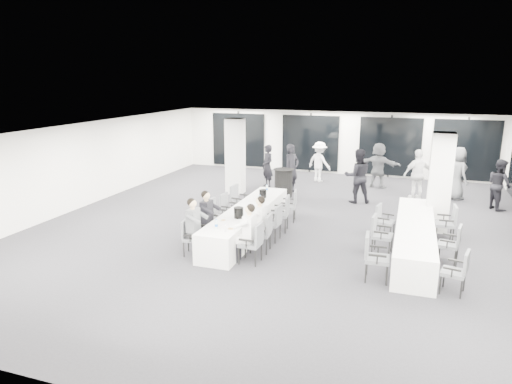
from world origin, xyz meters
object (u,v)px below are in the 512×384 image
(cocktail_table, at_px, (283,183))
(standing_guest_g, at_px, (268,163))
(standing_guest_f, at_px, (379,162))
(ice_bucket_near, at_px, (239,213))
(chair_main_right_mid, at_px, (274,221))
(chair_main_right_fourth, at_px, (282,211))
(ice_bucket_far, at_px, (263,194))
(chair_side_left_near, at_px, (373,254))
(chair_side_right_mid, at_px, (452,242))
(standing_guest_c, at_px, (319,159))
(standing_guest_h, at_px, (500,181))
(standing_guest_e, at_px, (457,170))
(chair_main_left_mid, at_px, (215,215))
(standing_guest_d, at_px, (418,171))
(chair_main_left_far, at_px, (238,199))
(chair_main_left_second, at_px, (203,225))
(standing_guest_a, at_px, (292,166))
(standing_guest_b, at_px, (358,172))
(chair_side_right_far, at_px, (448,221))
(banquet_table_main, at_px, (248,221))
(chair_main_left_near, at_px, (190,235))
(chair_main_left_fourth, at_px, (228,207))
(chair_side_left_mid, at_px, (379,232))
(chair_main_right_second, at_px, (264,230))
(chair_side_right_near, at_px, (458,269))
(chair_side_left_far, at_px, (383,219))
(chair_main_right_far, at_px, (291,204))
(chair_main_right_near, at_px, (254,240))

(cocktail_table, xyz_separation_m, standing_guest_g, (-1.01, 1.25, 0.44))
(standing_guest_f, distance_m, ice_bucket_near, 8.34)
(cocktail_table, height_order, chair_main_right_mid, cocktail_table)
(chair_main_right_fourth, height_order, ice_bucket_far, chair_main_right_fourth)
(chair_side_left_near, xyz_separation_m, chair_side_right_mid, (1.67, 1.52, -0.05))
(chair_main_right_fourth, bearing_deg, standing_guest_c, -4.62)
(cocktail_table, height_order, standing_guest_h, standing_guest_h)
(chair_side_left_near, distance_m, standing_guest_c, 9.63)
(chair_main_right_fourth, height_order, standing_guest_e, standing_guest_e)
(chair_main_left_mid, xyz_separation_m, standing_guest_d, (5.29, 5.84, 0.45))
(standing_guest_d, relative_size, standing_guest_h, 1.07)
(chair_main_left_far, relative_size, ice_bucket_far, 4.03)
(chair_main_left_second, height_order, chair_side_left_near, chair_side_left_near)
(standing_guest_f, height_order, ice_bucket_near, standing_guest_f)
(standing_guest_a, relative_size, standing_guest_b, 0.98)
(chair_side_right_mid, distance_m, chair_side_right_far, 1.57)
(banquet_table_main, bearing_deg, chair_main_left_near, -113.70)
(chair_main_left_far, height_order, chair_main_right_mid, chair_main_left_far)
(standing_guest_b, xyz_separation_m, ice_bucket_near, (-2.38, -5.27, -0.18))
(chair_main_left_mid, xyz_separation_m, standing_guest_c, (1.41, 7.58, 0.37))
(banquet_table_main, xyz_separation_m, chair_main_left_fourth, (-0.83, 0.60, 0.16))
(chair_main_left_fourth, xyz_separation_m, standing_guest_g, (-0.34, 4.96, 0.42))
(chair_side_left_mid, bearing_deg, chair_side_left_near, 5.01)
(chair_main_right_second, distance_m, chair_side_left_near, 2.84)
(chair_side_left_mid, height_order, standing_guest_e, standing_guest_e)
(chair_main_right_second, bearing_deg, chair_side_right_near, -106.16)
(chair_main_left_mid, distance_m, chair_main_right_second, 1.84)
(chair_main_right_mid, bearing_deg, standing_guest_h, -46.88)
(chair_side_right_mid, distance_m, standing_guest_e, 6.44)
(chair_side_right_mid, xyz_separation_m, ice_bucket_far, (-5.18, 1.61, 0.34))
(chair_main_left_near, relative_size, chair_side_left_mid, 0.91)
(chair_side_right_near, height_order, chair_side_right_mid, chair_side_right_mid)
(chair_main_left_mid, bearing_deg, standing_guest_a, -179.69)
(chair_side_left_far, height_order, chair_side_right_mid, chair_side_right_mid)
(chair_main_left_second, xyz_separation_m, chair_side_right_near, (6.05, -0.96, 0.02))
(cocktail_table, distance_m, standing_guest_e, 6.19)
(chair_main_left_fourth, height_order, standing_guest_f, standing_guest_f)
(chair_side_right_mid, relative_size, standing_guest_c, 0.50)
(standing_guest_b, bearing_deg, chair_side_left_near, 80.23)
(chair_main_left_mid, xyz_separation_m, standing_guest_a, (0.82, 5.25, 0.48))
(chair_main_left_far, xyz_separation_m, chair_side_left_far, (4.41, -0.48, -0.06))
(standing_guest_e, bearing_deg, standing_guest_g, 61.83)
(standing_guest_g, relative_size, ice_bucket_near, 6.86)
(chair_main_right_second, relative_size, chair_main_right_far, 1.02)
(chair_main_right_near, distance_m, standing_guest_c, 9.13)
(chair_side_right_mid, height_order, ice_bucket_far, ice_bucket_far)
(chair_side_right_near, relative_size, standing_guest_d, 0.45)
(chair_main_right_far, bearing_deg, chair_main_left_near, 144.63)
(chair_main_right_fourth, relative_size, chair_side_right_far, 1.03)
(ice_bucket_far, bearing_deg, chair_main_right_second, -71.44)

